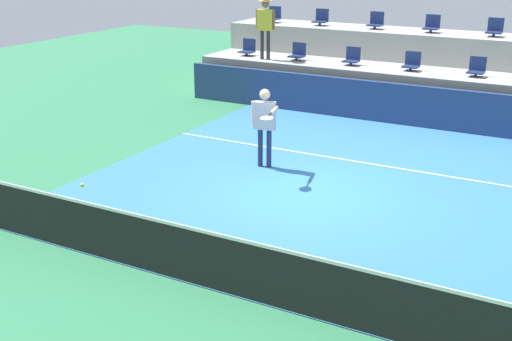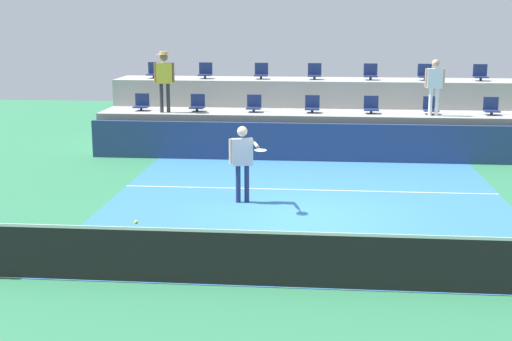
{
  "view_description": "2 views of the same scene",
  "coord_description": "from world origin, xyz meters",
  "px_view_note": "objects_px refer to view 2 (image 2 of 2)",
  "views": [
    {
      "loc": [
        4.89,
        -10.92,
        4.73
      ],
      "look_at": [
        -0.15,
        -1.67,
        1.0
      ],
      "focal_mm": 45.81,
      "sensor_mm": 36.0,
      "label": 1
    },
    {
      "loc": [
        0.32,
        -14.46,
        4.14
      ],
      "look_at": [
        -0.96,
        -0.93,
        1.19
      ],
      "focal_mm": 50.19,
      "sensor_mm": 36.0,
      "label": 2
    }
  ],
  "objects_px": {
    "stadium_chair_lower_mid_right": "(371,106)",
    "stadium_chair_upper_far_right": "(480,74)",
    "tennis_player": "(243,156)",
    "tennis_ball": "(136,222)",
    "stadium_chair_upper_far_left": "(154,72)",
    "stadium_chair_upper_right": "(425,74)",
    "stadium_chair_lower_far_left": "(142,104)",
    "stadium_chair_upper_center": "(315,73)",
    "stadium_chair_upper_mid_left": "(261,72)",
    "stadium_chair_lower_right": "(431,107)",
    "stadium_chair_lower_far_right": "(491,108)",
    "stadium_chair_lower_mid_left": "(254,105)",
    "stadium_chair_upper_mid_right": "(371,73)",
    "stadium_chair_lower_center": "(312,105)",
    "spectator_with_hat": "(164,75)",
    "stadium_chair_lower_left": "(197,104)",
    "spectator_in_white": "(435,82)",
    "stadium_chair_upper_left": "(205,72)"
  },
  "relations": [
    {
      "from": "stadium_chair_lower_right",
      "to": "stadium_chair_lower_far_right",
      "type": "height_order",
      "value": "same"
    },
    {
      "from": "stadium_chair_upper_mid_right",
      "to": "stadium_chair_upper_right",
      "type": "relative_size",
      "value": 1.0
    },
    {
      "from": "stadium_chair_lower_center",
      "to": "spectator_with_hat",
      "type": "bearing_deg",
      "value": -175.08
    },
    {
      "from": "stadium_chair_lower_far_left",
      "to": "stadium_chair_lower_far_right",
      "type": "height_order",
      "value": "same"
    },
    {
      "from": "stadium_chair_lower_right",
      "to": "stadium_chair_lower_center",
      "type": "bearing_deg",
      "value": 180.0
    },
    {
      "from": "stadium_chair_upper_far_left",
      "to": "stadium_chair_upper_right",
      "type": "height_order",
      "value": "same"
    },
    {
      "from": "spectator_in_white",
      "to": "stadium_chair_lower_far_left",
      "type": "bearing_deg",
      "value": 177.52
    },
    {
      "from": "stadium_chair_upper_mid_left",
      "to": "stadium_chair_upper_far_left",
      "type": "bearing_deg",
      "value": 180.0
    },
    {
      "from": "stadium_chair_lower_mid_left",
      "to": "stadium_chair_upper_right",
      "type": "relative_size",
      "value": 1.0
    },
    {
      "from": "stadium_chair_lower_mid_left",
      "to": "stadium_chair_lower_center",
      "type": "bearing_deg",
      "value": 0.0
    },
    {
      "from": "stadium_chair_lower_far_right",
      "to": "stadium_chair_upper_center",
      "type": "distance_m",
      "value": 5.64
    },
    {
      "from": "stadium_chair_lower_center",
      "to": "stadium_chair_upper_far_right",
      "type": "height_order",
      "value": "stadium_chair_upper_far_right"
    },
    {
      "from": "stadium_chair_lower_mid_left",
      "to": "stadium_chair_upper_right",
      "type": "xyz_separation_m",
      "value": [
        5.34,
        1.8,
        0.85
      ]
    },
    {
      "from": "stadium_chair_lower_far_right",
      "to": "stadium_chair_upper_far_right",
      "type": "relative_size",
      "value": 1.0
    },
    {
      "from": "stadium_chair_upper_right",
      "to": "stadium_chair_upper_mid_right",
      "type": "bearing_deg",
      "value": 180.0
    },
    {
      "from": "stadium_chair_upper_mid_right",
      "to": "spectator_in_white",
      "type": "relative_size",
      "value": 0.32
    },
    {
      "from": "stadium_chair_lower_mid_right",
      "to": "spectator_in_white",
      "type": "bearing_deg",
      "value": -12.13
    },
    {
      "from": "stadium_chair_lower_mid_right",
      "to": "stadium_chair_upper_far_right",
      "type": "relative_size",
      "value": 1.0
    },
    {
      "from": "stadium_chair_upper_center",
      "to": "tennis_player",
      "type": "relative_size",
      "value": 0.3
    },
    {
      "from": "stadium_chair_upper_center",
      "to": "spectator_with_hat",
      "type": "bearing_deg",
      "value": -154.07
    },
    {
      "from": "stadium_chair_lower_mid_right",
      "to": "tennis_player",
      "type": "xyz_separation_m",
      "value": [
        -3.2,
        -6.14,
        -0.39
      ]
    },
    {
      "from": "stadium_chair_upper_center",
      "to": "stadium_chair_upper_mid_left",
      "type": "bearing_deg",
      "value": 180.0
    },
    {
      "from": "stadium_chair_lower_mid_left",
      "to": "stadium_chair_lower_right",
      "type": "xyz_separation_m",
      "value": [
        5.32,
        0.0,
        0.0
      ]
    },
    {
      "from": "stadium_chair_lower_center",
      "to": "stadium_chair_upper_mid_right",
      "type": "relative_size",
      "value": 1.0
    },
    {
      "from": "stadium_chair_upper_left",
      "to": "stadium_chair_lower_far_left",
      "type": "bearing_deg",
      "value": -133.66
    },
    {
      "from": "stadium_chair_upper_left",
      "to": "stadium_chair_upper_far_right",
      "type": "bearing_deg",
      "value": 0.0
    },
    {
      "from": "stadium_chair_lower_far_left",
      "to": "spectator_with_hat",
      "type": "bearing_deg",
      "value": -24.92
    },
    {
      "from": "stadium_chair_upper_left",
      "to": "tennis_ball",
      "type": "relative_size",
      "value": 7.65
    },
    {
      "from": "stadium_chair_upper_far_right",
      "to": "stadium_chair_lower_right",
      "type": "bearing_deg",
      "value": -134.53
    },
    {
      "from": "stadium_chair_lower_left",
      "to": "tennis_player",
      "type": "height_order",
      "value": "stadium_chair_lower_left"
    },
    {
      "from": "stadium_chair_upper_mid_right",
      "to": "tennis_ball",
      "type": "height_order",
      "value": "stadium_chair_upper_mid_right"
    },
    {
      "from": "stadium_chair_lower_mid_right",
      "to": "stadium_chair_lower_right",
      "type": "bearing_deg",
      "value": 0.0
    },
    {
      "from": "stadium_chair_upper_mid_left",
      "to": "stadium_chair_upper_right",
      "type": "bearing_deg",
      "value": 0.0
    },
    {
      "from": "stadium_chair_lower_mid_right",
      "to": "spectator_with_hat",
      "type": "height_order",
      "value": "spectator_with_hat"
    },
    {
      "from": "stadium_chair_lower_mid_right",
      "to": "stadium_chair_upper_center",
      "type": "relative_size",
      "value": 1.0
    },
    {
      "from": "stadium_chair_lower_far_right",
      "to": "stadium_chair_upper_center",
      "type": "bearing_deg",
      "value": 161.16
    },
    {
      "from": "stadium_chair_lower_mid_right",
      "to": "stadium_chair_lower_right",
      "type": "height_order",
      "value": "same"
    },
    {
      "from": "tennis_player",
      "to": "stadium_chair_upper_left",
      "type": "bearing_deg",
      "value": 105.07
    },
    {
      "from": "stadium_chair_lower_far_right",
      "to": "stadium_chair_upper_far_left",
      "type": "distance_m",
      "value": 10.78
    },
    {
      "from": "stadium_chair_lower_center",
      "to": "stadium_chair_upper_mid_right",
      "type": "height_order",
      "value": "stadium_chair_upper_mid_right"
    },
    {
      "from": "stadium_chair_upper_far_right",
      "to": "stadium_chair_lower_far_left",
      "type": "bearing_deg",
      "value": -170.36
    },
    {
      "from": "stadium_chair_lower_center",
      "to": "tennis_ball",
      "type": "relative_size",
      "value": 7.65
    },
    {
      "from": "tennis_ball",
      "to": "stadium_chair_upper_center",
      "type": "bearing_deg",
      "value": 77.05
    },
    {
      "from": "tennis_player",
      "to": "stadium_chair_lower_right",
      "type": "bearing_deg",
      "value": 51.05
    },
    {
      "from": "stadium_chair_upper_far_left",
      "to": "stadium_chair_lower_left",
      "type": "bearing_deg",
      "value": -45.71
    },
    {
      "from": "stadium_chair_lower_center",
      "to": "spectator_with_hat",
      "type": "height_order",
      "value": "spectator_with_hat"
    },
    {
      "from": "stadium_chair_upper_far_left",
      "to": "spectator_with_hat",
      "type": "xyz_separation_m",
      "value": [
        0.83,
        -2.18,
        0.08
      ]
    },
    {
      "from": "stadium_chair_upper_far_left",
      "to": "spectator_with_hat",
      "type": "distance_m",
      "value": 2.34
    },
    {
      "from": "stadium_chair_upper_left",
      "to": "tennis_ball",
      "type": "bearing_deg",
      "value": -86.22
    },
    {
      "from": "tennis_player",
      "to": "tennis_ball",
      "type": "distance_m",
      "value": 4.43
    }
  ]
}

